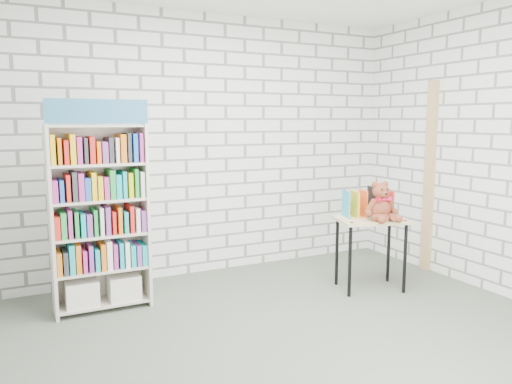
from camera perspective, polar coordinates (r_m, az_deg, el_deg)
name	(u,v)px	position (r m, az deg, el deg)	size (l,w,h in m)	color
ground	(302,340)	(4.02, 5.23, -16.44)	(4.50, 4.50, 0.00)	#4B5547
room_shell	(305,105)	(3.66, 5.60, 9.87)	(4.52, 4.02, 2.81)	silver
bookshelf	(100,216)	(4.59, -17.45, -2.62)	(0.82, 0.32, 1.85)	beige
display_table	(371,228)	(5.07, 13.01, -4.05)	(0.77, 0.63, 0.72)	tan
table_books	(367,203)	(5.12, 12.61, -1.18)	(0.50, 0.32, 0.28)	#2B9BBB
teddy_bear	(381,205)	(4.95, 14.12, -1.42)	(0.35, 0.33, 0.38)	maroon
door_trim	(429,177)	(5.84, 19.19, 1.60)	(0.05, 0.12, 2.10)	tan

